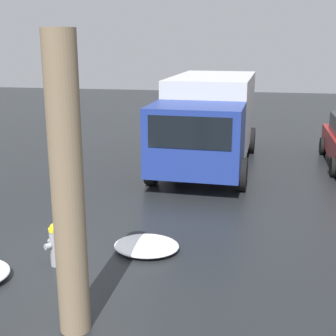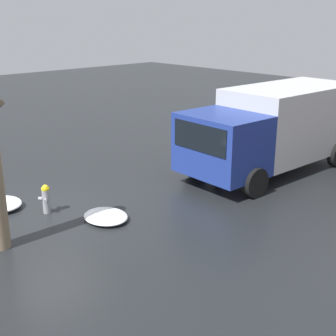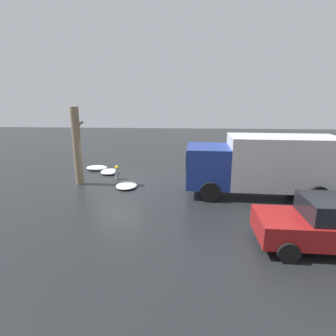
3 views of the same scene
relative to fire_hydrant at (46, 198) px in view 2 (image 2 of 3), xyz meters
name	(u,v)px [view 2 (image 2 of 3)]	position (x,y,z in m)	size (l,w,h in m)	color
ground_plane	(47,213)	(0.00, 0.00, -0.41)	(60.00, 60.00, 0.00)	black
fire_hydrant	(46,198)	(0.00, 0.00, 0.00)	(0.35, 0.38, 0.80)	gray
delivery_truck	(275,126)	(7.54, -1.98, 1.12)	(6.89, 2.98, 2.80)	navy
pedestrian	(220,150)	(5.45, -1.37, 0.55)	(0.39, 0.39, 1.77)	#23232D
snow_pile_by_hydrant	(1,204)	(-0.77, 1.15, -0.29)	(1.10, 1.21, 0.24)	white
snow_pile_by_tree	(106,216)	(0.89, -1.46, -0.31)	(1.07, 1.26, 0.20)	white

